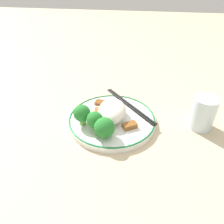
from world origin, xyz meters
The scene contains 12 objects.
ground_plane centered at (0.00, 0.00, 0.00)m, with size 3.00×3.00×0.00m, color #C6B28E.
plate centered at (0.00, 0.00, 0.01)m, with size 0.24×0.24×0.02m.
rice_mound centered at (0.00, 0.00, 0.04)m, with size 0.10×0.07×0.05m.
broccoli_back_left centered at (0.03, -0.07, 0.05)m, with size 0.04×0.04×0.06m.
broccoli_back_center centered at (0.05, -0.04, 0.05)m, with size 0.04×0.04×0.05m.
broccoli_back_right centered at (0.08, -0.01, 0.04)m, with size 0.05×0.05×0.05m.
meat_near_front centered at (-0.06, -0.04, 0.02)m, with size 0.03×0.04×0.01m.
meat_near_left centered at (0.03, 0.05, 0.02)m, with size 0.03×0.04×0.01m.
meat_near_right centered at (-0.02, -0.04, 0.02)m, with size 0.03×0.03×0.01m.
meat_near_back centered at (-0.04, -0.01, 0.02)m, with size 0.03×0.04×0.01m.
chopsticks centered at (-0.06, 0.04, 0.02)m, with size 0.17×0.16×0.01m.
drinking_glass centered at (-0.01, 0.23, 0.04)m, with size 0.06×0.06×0.09m.
Camera 1 is at (0.47, 0.06, 0.37)m, focal length 35.00 mm.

